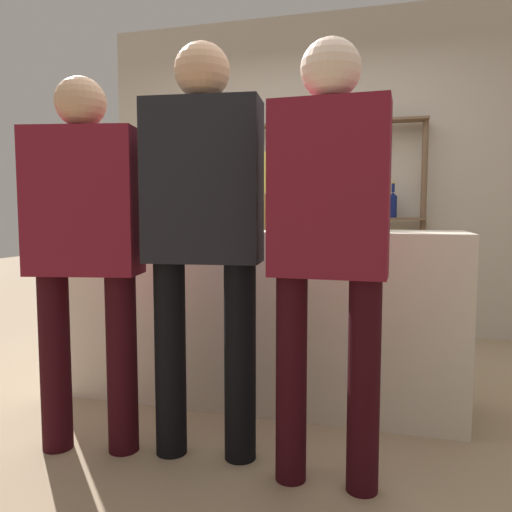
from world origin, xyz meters
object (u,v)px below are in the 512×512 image
(counter_bottle_0, at_px, (369,208))
(customer_left, at_px, (85,238))
(counter_bottle_3, at_px, (304,206))
(customer_right, at_px, (329,229))
(counter_bottle_2, at_px, (272,206))
(counter_bottle_1, at_px, (380,206))
(wine_glass, at_px, (111,209))
(server_behind_counter, at_px, (295,223))
(customer_center, at_px, (204,221))

(counter_bottle_0, relative_size, customer_left, 0.19)
(counter_bottle_3, height_order, customer_right, customer_right)
(counter_bottle_2, xyz_separation_m, customer_right, (0.43, -0.87, -0.10))
(counter_bottle_1, relative_size, customer_left, 0.21)
(wine_glass, relative_size, customer_left, 0.10)
(counter_bottle_0, xyz_separation_m, server_behind_counter, (-0.54, 0.88, -0.09))
(wine_glass, xyz_separation_m, customer_left, (0.38, -0.83, -0.13))
(server_behind_counter, relative_size, customer_center, 0.96)
(wine_glass, distance_m, customer_right, 1.67)
(customer_right, bearing_deg, server_behind_counter, 17.05)
(server_behind_counter, bearing_deg, wine_glass, -69.71)
(counter_bottle_2, relative_size, customer_left, 0.22)
(server_behind_counter, height_order, customer_right, customer_right)
(counter_bottle_3, relative_size, customer_center, 0.19)
(counter_bottle_1, relative_size, wine_glass, 2.17)
(customer_right, bearing_deg, counter_bottle_3, 18.36)
(counter_bottle_1, bearing_deg, wine_glass, 179.10)
(customer_left, distance_m, customer_right, 1.06)
(server_behind_counter, distance_m, customer_right, 1.58)
(server_behind_counter, bearing_deg, counter_bottle_2, -14.10)
(counter_bottle_1, xyz_separation_m, customer_left, (-1.22, -0.81, -0.14))
(counter_bottle_1, relative_size, customer_center, 0.20)
(counter_bottle_1, relative_size, server_behind_counter, 0.21)
(counter_bottle_0, height_order, counter_bottle_2, counter_bottle_2)
(counter_bottle_2, xyz_separation_m, wine_glass, (-1.01, -0.02, -0.02))
(counter_bottle_0, bearing_deg, customer_right, -100.03)
(counter_bottle_0, bearing_deg, counter_bottle_1, 75.37)
(counter_bottle_2, relative_size, server_behind_counter, 0.21)
(customer_left, bearing_deg, customer_right, -102.15)
(customer_right, relative_size, customer_center, 0.96)
(counter_bottle_0, height_order, counter_bottle_1, counter_bottle_1)
(counter_bottle_1, xyz_separation_m, counter_bottle_2, (-0.59, 0.05, 0.00))
(counter_bottle_1, height_order, server_behind_counter, server_behind_counter)
(customer_center, bearing_deg, counter_bottle_2, -14.44)
(counter_bottle_3, height_order, customer_left, customer_left)
(customer_right, bearing_deg, customer_left, 90.83)
(counter_bottle_0, xyz_separation_m, customer_center, (-0.65, -0.54, -0.05))
(customer_right, bearing_deg, wine_glass, 61.12)
(counter_bottle_1, distance_m, wine_glass, 1.60)
(counter_bottle_3, height_order, customer_center, customer_center)
(customer_right, height_order, customer_center, customer_center)
(customer_left, xyz_separation_m, server_behind_counter, (0.64, 1.51, 0.04))
(wine_glass, distance_m, customer_center, 1.17)
(counter_bottle_3, bearing_deg, counter_bottle_0, -15.54)
(counter_bottle_1, bearing_deg, counter_bottle_0, -104.63)
(counter_bottle_1, bearing_deg, counter_bottle_2, 175.45)
(customer_right, bearing_deg, counter_bottle_1, -9.50)
(counter_bottle_0, relative_size, customer_right, 0.18)
(counter_bottle_3, distance_m, wine_glass, 1.22)
(customer_center, bearing_deg, counter_bottle_1, -50.47)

